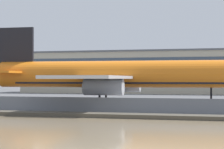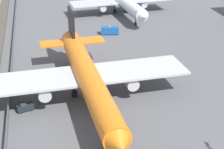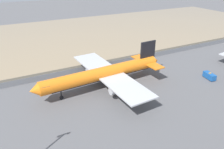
{
  "view_description": "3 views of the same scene",
  "coord_description": "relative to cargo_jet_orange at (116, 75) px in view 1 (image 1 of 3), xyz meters",
  "views": [
    {
      "loc": [
        24.08,
        -72.39,
        4.78
      ],
      "look_at": [
        4.68,
        0.09,
        5.49
      ],
      "focal_mm": 70.0,
      "sensor_mm": 36.0,
      "label": 1
    },
    {
      "loc": [
        71.23,
        -9.38,
        37.76
      ],
      "look_at": [
        6.31,
        4.3,
        5.67
      ],
      "focal_mm": 60.0,
      "sensor_mm": 36.0,
      "label": 2
    },
    {
      "loc": [
        34.36,
        60.43,
        37.76
      ],
      "look_at": [
        2.81,
        -0.42,
        4.41
      ],
      "focal_mm": 35.0,
      "sensor_mm": 36.0,
      "label": 3
    }
  ],
  "objects": [
    {
      "name": "ground_plane",
      "position": [
        -5.53,
        0.5,
        -5.36
      ],
      "size": [
        500.0,
        500.0,
        0.0
      ],
      "primitive_type": "plane",
      "color": "#565659"
    },
    {
      "name": "baggage_tug",
      "position": [
        1.51,
        -12.54,
        -4.55
      ],
      "size": [
        2.44,
        3.52,
        1.8
      ],
      "color": "#1E2328",
      "rests_on": "ground"
    },
    {
      "name": "terminal_building",
      "position": [
        5.22,
        69.32,
        1.53
      ],
      "size": [
        107.73,
        19.45,
        13.76
      ],
      "color": "#BCB299",
      "rests_on": "ground"
    },
    {
      "name": "perimeter_fence",
      "position": [
        -5.53,
        -15.5,
        -4.24
      ],
      "size": [
        280.0,
        0.1,
        2.25
      ],
      "color": "slate",
      "rests_on": "ground"
    },
    {
      "name": "cargo_jet_orange",
      "position": [
        0.0,
        0.0,
        0.0
      ],
      "size": [
        48.71,
        41.82,
        14.04
      ],
      "color": "orange",
      "rests_on": "ground"
    },
    {
      "name": "shoreline_seawall",
      "position": [
        -5.53,
        -20.0,
        -5.11
      ],
      "size": [
        320.0,
        3.0,
        0.5
      ],
      "color": "#474238",
      "rests_on": "ground"
    }
  ]
}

